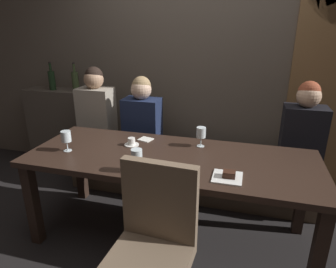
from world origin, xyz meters
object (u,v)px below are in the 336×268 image
Objects in this scene: wine_bottle_pale_label at (75,81)px; wine_glass_end_right at (201,133)px; wine_bottle_dark_red at (52,80)px; espresso_cup at (132,142)px; dessert_plate at (228,176)px; wine_glass_center_front at (137,157)px; dining_table at (171,166)px; chair_near_side at (153,239)px; wine_glass_near_right at (66,137)px; banquette_bench at (188,174)px; diner_redhead at (96,109)px; diner_far_end at (303,128)px; diner_bearded at (142,117)px.

wine_glass_end_right is (1.62, -0.79, -0.22)m from wine_bottle_pale_label.
espresso_cup is at bearing -33.38° from wine_bottle_dark_red.
wine_bottle_dark_red reaches higher than dessert_plate.
wine_glass_center_front is at bearing -172.99° from dessert_plate.
wine_bottle_pale_label is (0.30, 0.02, 0.00)m from wine_bottle_dark_red.
dining_table is 1.82m from wine_bottle_pale_label.
chair_near_side is 5.98× the size of wine_glass_near_right.
banquette_bench is at bearing 93.72° from chair_near_side.
diner_far_end is (2.03, -0.01, -0.02)m from diner_redhead.
wine_glass_end_right is (1.00, 0.37, -0.00)m from wine_glass_near_right.
wine_bottle_pale_label is 1.44m from espresso_cup.
wine_glass_end_right is at bearing -21.84° from wine_bottle_dark_red.
diner_redhead is at bearing 146.61° from dessert_plate.
diner_far_end is (1.02, 0.71, 0.17)m from dining_table.
wine_bottle_pale_label is at bearing 172.31° from diner_far_end.
diner_redhead reaches higher than banquette_bench.
diner_redhead is (-1.10, 1.44, 0.29)m from chair_near_side.
chair_near_side is (0.09, -0.72, -0.09)m from dining_table.
dining_table is 0.88× the size of banquette_bench.
chair_near_side is 0.98m from espresso_cup.
dessert_plate is (0.45, -0.94, 0.53)m from banquette_bench.
dining_table is 0.82m from banquette_bench.
dining_table is at bearing -17.73° from espresso_cup.
dining_table is 13.41× the size of wine_glass_near_right.
diner_redhead reaches higher than diner_bearded.
wine_glass_near_right is 1.37× the size of espresso_cup.
dining_table is 0.52m from dessert_plate.
wine_glass_center_front is 0.49m from espresso_cup.
dessert_plate is (0.82, -0.36, -0.01)m from espresso_cup.
wine_bottle_dark_red is at bearing 164.69° from diner_bearded.
diner_bearded reaches higher than wine_glass_center_front.
dining_table is 0.40m from wine_glass_center_front.
wine_glass_end_right is at bearing 84.49° from chair_near_side.
dessert_plate is at bearing 53.51° from chair_near_side.
diner_redhead is at bearing 129.74° from wine_glass_center_front.
banquette_bench is 1.18m from diner_far_end.
espresso_cup is at bearing 162.27° from dining_table.
diner_redhead is 0.81m from wine_bottle_dark_red.
diner_redhead is 6.94× the size of espresso_cup.
wine_glass_near_right is (-0.81, -0.13, 0.20)m from dining_table.
wine_glass_end_right is (0.19, -0.45, 0.62)m from banquette_bench.
chair_near_side is at bearing -49.10° from wine_bottle_pale_label.
espresso_cup is at bearing -40.88° from wine_bottle_pale_label.
wine_glass_end_right is 0.86× the size of dessert_plate.
wine_bottle_dark_red and wine_bottle_pale_label have the same top height.
wine_glass_center_front is at bearing -71.54° from diner_bearded.
espresso_cup is at bearing -43.21° from diner_redhead.
wine_bottle_pale_label is (-1.43, 0.34, 0.84)m from banquette_bench.
diner_bearded is 4.68× the size of wine_glass_end_right.
diner_bearded is 0.57m from espresso_cup.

